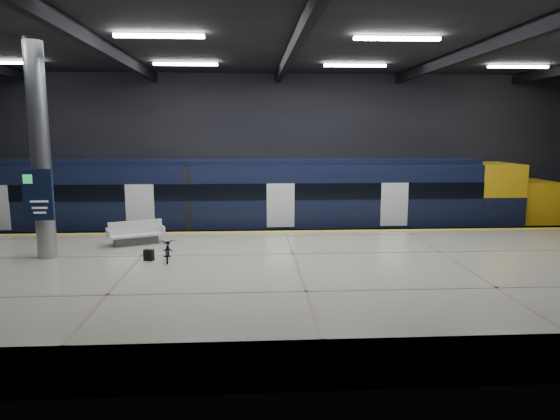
{
  "coord_description": "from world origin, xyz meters",
  "views": [
    {
      "loc": [
        -1.4,
        -17.2,
        5.1
      ],
      "look_at": [
        -0.29,
        1.5,
        2.2
      ],
      "focal_mm": 32.0,
      "sensor_mm": 36.0,
      "label": 1
    }
  ],
  "objects": [
    {
      "name": "ground",
      "position": [
        0.0,
        0.0,
        0.0
      ],
      "size": [
        30.0,
        30.0,
        0.0
      ],
      "primitive_type": "plane",
      "color": "black",
      "rests_on": "ground"
    },
    {
      "name": "room_shell",
      "position": [
        -0.0,
        0.0,
        5.72
      ],
      "size": [
        30.1,
        16.1,
        8.05
      ],
      "color": "black",
      "rests_on": "ground"
    },
    {
      "name": "platform",
      "position": [
        0.0,
        -2.5,
        0.55
      ],
      "size": [
        30.0,
        11.0,
        1.1
      ],
      "primitive_type": "cube",
      "color": "#B4AE98",
      "rests_on": "ground"
    },
    {
      "name": "safety_strip",
      "position": [
        0.0,
        2.75,
        1.11
      ],
      "size": [
        30.0,
        0.4,
        0.01
      ],
      "primitive_type": "cube",
      "color": "gold",
      "rests_on": "platform"
    },
    {
      "name": "rails",
      "position": [
        0.0,
        5.5,
        0.08
      ],
      "size": [
        30.0,
        1.52,
        0.16
      ],
      "color": "gray",
      "rests_on": "ground"
    },
    {
      "name": "train",
      "position": [
        -1.31,
        5.5,
        2.06
      ],
      "size": [
        29.4,
        2.84,
        3.79
      ],
      "color": "black",
      "rests_on": "ground"
    },
    {
      "name": "bench",
      "position": [
        -5.57,
        0.8,
        1.4
      ],
      "size": [
        2.12,
        1.53,
        0.87
      ],
      "rotation": [
        0.0,
        0.0,
        0.41
      ],
      "color": "#595B60",
      "rests_on": "platform"
    },
    {
      "name": "bicycle",
      "position": [
        -4.04,
        -1.61,
        1.47
      ],
      "size": [
        0.68,
        1.46,
        0.74
      ],
      "primitive_type": "imported",
      "rotation": [
        0.0,
        0.0,
        0.14
      ],
      "color": "#99999E",
      "rests_on": "platform"
    },
    {
      "name": "pannier_bag",
      "position": [
        -4.64,
        -1.61,
        1.28
      ],
      "size": [
        0.34,
        0.26,
        0.35
      ],
      "primitive_type": "cube",
      "rotation": [
        0.0,
        0.0,
        -0.31
      ],
      "color": "black",
      "rests_on": "platform"
    },
    {
      "name": "info_column",
      "position": [
        -8.0,
        -1.03,
        4.46
      ],
      "size": [
        0.9,
        0.78,
        6.9
      ],
      "color": "#9EA0A5",
      "rests_on": "platform"
    }
  ]
}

